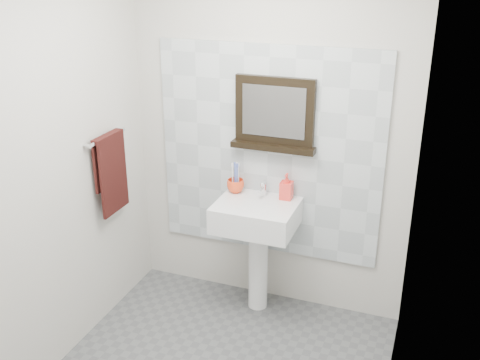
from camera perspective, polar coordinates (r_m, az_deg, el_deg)
name	(u,v)px	position (r m, az deg, el deg)	size (l,w,h in m)	color
back_wall	(269,139)	(3.90, 2.96, 4.19)	(2.00, 0.01, 2.50)	beige
front_wall	(78,318)	(2.11, -16.17, -13.35)	(2.00, 0.01, 2.50)	beige
left_wall	(47,175)	(3.44, -19.04, 0.50)	(0.01, 2.20, 2.50)	beige
right_wall	(402,230)	(2.72, 16.11, -4.91)	(0.01, 2.20, 2.50)	beige
splashback	(268,153)	(3.92, 2.88, 2.75)	(1.60, 0.02, 1.50)	silver
pedestal_sink	(257,227)	(3.92, 1.70, -4.78)	(0.55, 0.44, 0.96)	white
toothbrush_cup	(236,186)	(3.99, -0.46, -0.60)	(0.12, 0.12, 0.10)	#FE481D
toothbrushes	(236,176)	(3.96, -0.42, 0.40)	(0.05, 0.04, 0.21)	white
soap_dispenser	(286,186)	(3.88, 4.75, -0.65)	(0.08, 0.09, 0.18)	#FF1E37
framed_mirror	(275,116)	(3.79, 3.54, 6.55)	(0.59, 0.11, 0.50)	black
towel_bar	(107,137)	(3.81, -13.36, 4.23)	(0.07, 0.40, 0.03)	silver
hand_towel	(111,167)	(3.87, -13.00, 1.26)	(0.06, 0.30, 0.55)	black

